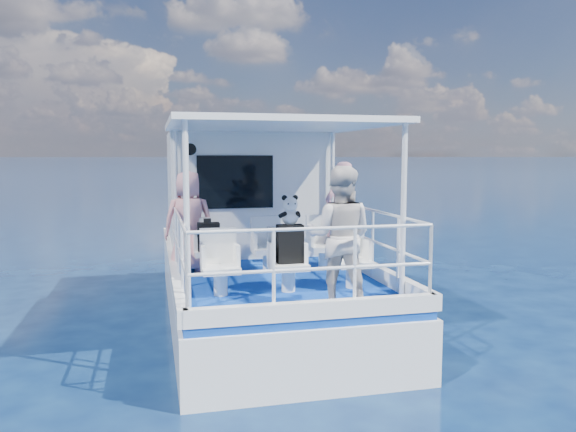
# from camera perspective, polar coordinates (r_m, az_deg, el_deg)

# --- Properties ---
(ground) EXTENTS (2000.00, 2000.00, 0.00)m
(ground) POSITION_cam_1_polar(r_m,az_deg,el_deg) (8.80, -1.68, -11.68)
(ground) COLOR #081B3F
(ground) RESTS_ON ground
(hull) EXTENTS (3.00, 7.00, 1.60)m
(hull) POSITION_cam_1_polar(r_m,az_deg,el_deg) (9.74, -2.91, -9.92)
(hull) COLOR white
(hull) RESTS_ON ground
(deck) EXTENTS (2.90, 6.90, 0.10)m
(deck) POSITION_cam_1_polar(r_m,az_deg,el_deg) (9.54, -2.94, -5.01)
(deck) COLOR #0B3597
(deck) RESTS_ON hull
(cabin) EXTENTS (2.85, 2.00, 2.20)m
(cabin) POSITION_cam_1_polar(r_m,az_deg,el_deg) (10.66, -4.27, 2.40)
(cabin) COLOR white
(cabin) RESTS_ON deck
(canopy) EXTENTS (3.00, 3.20, 0.08)m
(canopy) POSITION_cam_1_polar(r_m,az_deg,el_deg) (8.20, -1.46, 9.26)
(canopy) COLOR white
(canopy) RESTS_ON cabin
(canopy_posts) EXTENTS (2.77, 2.97, 2.20)m
(canopy_posts) POSITION_cam_1_polar(r_m,az_deg,el_deg) (8.17, -1.37, 1.26)
(canopy_posts) COLOR white
(canopy_posts) RESTS_ON deck
(railings) EXTENTS (2.84, 3.59, 1.00)m
(railings) POSITION_cam_1_polar(r_m,az_deg,el_deg) (7.93, -0.86, -3.26)
(railings) COLOR white
(railings) RESTS_ON deck
(seat_port_fwd) EXTENTS (0.48, 0.46, 0.38)m
(seat_port_fwd) POSITION_cam_1_polar(r_m,az_deg,el_deg) (8.59, -7.89, -4.68)
(seat_port_fwd) COLOR white
(seat_port_fwd) RESTS_ON deck
(seat_center_fwd) EXTENTS (0.48, 0.46, 0.38)m
(seat_center_fwd) POSITION_cam_1_polar(r_m,az_deg,el_deg) (8.73, -1.98, -4.46)
(seat_center_fwd) COLOR white
(seat_center_fwd) RESTS_ON deck
(seat_stbd_fwd) EXTENTS (0.48, 0.46, 0.38)m
(seat_stbd_fwd) POSITION_cam_1_polar(r_m,az_deg,el_deg) (8.95, 3.69, -4.20)
(seat_stbd_fwd) COLOR white
(seat_stbd_fwd) RESTS_ON deck
(seat_port_aft) EXTENTS (0.48, 0.46, 0.38)m
(seat_port_aft) POSITION_cam_1_polar(r_m,az_deg,el_deg) (7.33, -6.86, -6.55)
(seat_port_aft) COLOR white
(seat_port_aft) RESTS_ON deck
(seat_center_aft) EXTENTS (0.48, 0.46, 0.38)m
(seat_center_aft) POSITION_cam_1_polar(r_m,az_deg,el_deg) (7.48, 0.04, -6.24)
(seat_center_aft) COLOR white
(seat_center_aft) RESTS_ON deck
(seat_stbd_aft) EXTENTS (0.48, 0.46, 0.38)m
(seat_stbd_aft) POSITION_cam_1_polar(r_m,az_deg,el_deg) (7.74, 6.56, -5.87)
(seat_stbd_aft) COLOR white
(seat_stbd_aft) RESTS_ON deck
(passenger_port_fwd) EXTENTS (0.63, 0.49, 1.57)m
(passenger_port_fwd) POSITION_cam_1_polar(r_m,az_deg,el_deg) (8.78, -10.04, -0.55)
(passenger_port_fwd) COLOR pink
(passenger_port_fwd) RESTS_ON deck
(passenger_stbd_fwd) EXTENTS (0.73, 0.61, 1.70)m
(passenger_stbd_fwd) POSITION_cam_1_polar(r_m,az_deg,el_deg) (9.09, 5.38, 0.15)
(passenger_stbd_fwd) COLOR #CC8497
(passenger_stbd_fwd) RESTS_ON deck
(passenger_stbd_aft) EXTENTS (1.01, 0.92, 1.68)m
(passenger_stbd_aft) POSITION_cam_1_polar(r_m,az_deg,el_deg) (6.69, 5.28, -2.10)
(passenger_stbd_aft) COLOR silver
(passenger_stbd_aft) RESTS_ON deck
(backpack_port) EXTENTS (0.32, 0.18, 0.42)m
(backpack_port) POSITION_cam_1_polar(r_m,az_deg,el_deg) (8.45, -8.07, -2.11)
(backpack_port) COLOR black
(backpack_port) RESTS_ON seat_port_fwd
(backpack_center) EXTENTS (0.34, 0.19, 0.51)m
(backpack_center) POSITION_cam_1_polar(r_m,az_deg,el_deg) (7.42, 0.20, -2.85)
(backpack_center) COLOR black
(backpack_center) RESTS_ON seat_center_aft
(compact_camera) EXTENTS (0.11, 0.06, 0.06)m
(compact_camera) POSITION_cam_1_polar(r_m,az_deg,el_deg) (8.41, -8.21, -0.47)
(compact_camera) COLOR black
(compact_camera) RESTS_ON backpack_port
(panda) EXTENTS (0.25, 0.21, 0.39)m
(panda) POSITION_cam_1_polar(r_m,az_deg,el_deg) (7.38, 0.19, 0.61)
(panda) COLOR silver
(panda) RESTS_ON backpack_center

